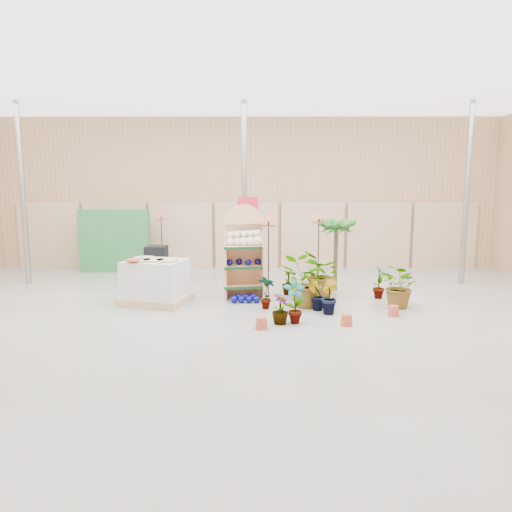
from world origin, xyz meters
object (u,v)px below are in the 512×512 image
(potted_plant_2, at_px, (304,282))
(bird_table_front, at_px, (269,221))
(pallet_stack, at_px, (156,282))
(display_shelf, at_px, (244,255))

(potted_plant_2, bearing_deg, bird_table_front, 173.08)
(pallet_stack, relative_size, potted_plant_2, 1.48)
(potted_plant_2, bearing_deg, display_shelf, 144.94)
(display_shelf, xyz_separation_m, bird_table_front, (0.52, -0.79, 0.81))
(display_shelf, height_order, potted_plant_2, display_shelf)
(display_shelf, height_order, pallet_stack, display_shelf)
(display_shelf, bearing_deg, potted_plant_2, -43.25)
(display_shelf, xyz_separation_m, pallet_stack, (-1.82, -0.58, -0.48))
(display_shelf, bearing_deg, pallet_stack, -170.51)
(bird_table_front, bearing_deg, pallet_stack, 174.93)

